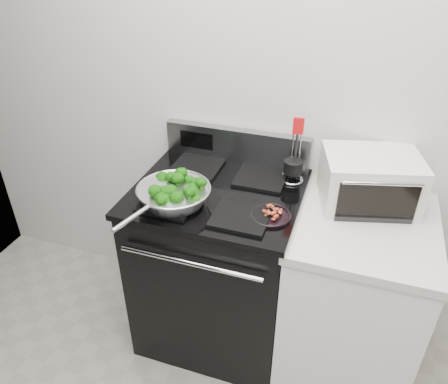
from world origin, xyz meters
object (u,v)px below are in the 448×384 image
at_px(skillet, 174,194).
at_px(toaster_oven, 370,180).
at_px(gas_range, 218,263).
at_px(bacon_plate, 271,214).
at_px(utensil_holder, 293,170).

xyz_separation_m(skillet, toaster_oven, (0.82, 0.33, 0.04)).
distance_m(gas_range, toaster_oven, 0.88).
bearing_deg(gas_range, skillet, -130.01).
relative_size(gas_range, bacon_plate, 6.50).
height_order(gas_range, bacon_plate, gas_range).
height_order(gas_range, skillet, gas_range).
relative_size(skillet, toaster_oven, 1.08).
distance_m(gas_range, skillet, 0.56).
relative_size(gas_range, utensil_holder, 3.37).
xyz_separation_m(gas_range, utensil_holder, (0.32, 0.20, 0.52)).
bearing_deg(bacon_plate, toaster_oven, 37.69).
bearing_deg(toaster_oven, bacon_plate, -156.94).
bearing_deg(skillet, gas_range, 65.88).
xyz_separation_m(utensil_holder, toaster_oven, (0.35, -0.04, 0.03)).
bearing_deg(gas_range, bacon_plate, -25.11).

